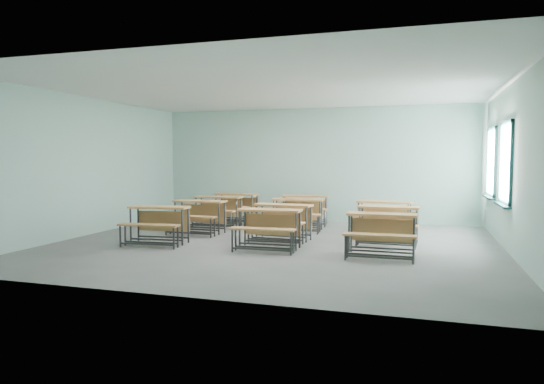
{
  "coord_description": "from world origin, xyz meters",
  "views": [
    {
      "loc": [
        2.9,
        -9.52,
        1.78
      ],
      "look_at": [
        -0.4,
        1.2,
        1.0
      ],
      "focal_mm": 32.0,
      "sensor_mm": 36.0,
      "label": 1
    }
  ],
  "objects": [
    {
      "name": "room",
      "position": [
        0.08,
        0.03,
        1.6
      ],
      "size": [
        9.04,
        8.04,
        3.24
      ],
      "color": "slate",
      "rests_on": "ground"
    },
    {
      "name": "desk_unit_r1c0",
      "position": [
        -2.14,
        0.85,
        0.53
      ],
      "size": [
        1.27,
        0.87,
        0.78
      ],
      "rotation": [
        0.0,
        0.0,
        -0.03
      ],
      "color": "#AD733E",
      "rests_on": "ground"
    },
    {
      "name": "desk_unit_r3c0",
      "position": [
        -2.13,
        3.21,
        0.53
      ],
      "size": [
        1.34,
        0.98,
        0.78
      ],
      "rotation": [
        0.0,
        0.0,
        -0.12
      ],
      "color": "#AD733E",
      "rests_on": "ground"
    },
    {
      "name": "desk_unit_r2c1",
      "position": [
        0.0,
        1.96,
        0.53
      ],
      "size": [
        1.31,
        0.93,
        0.78
      ],
      "rotation": [
        0.0,
        0.0,
        0.08
      ],
      "color": "#AD733E",
      "rests_on": "ground"
    },
    {
      "name": "desk_unit_r0c0",
      "position": [
        -2.32,
        -0.69,
        0.53
      ],
      "size": [
        1.32,
        0.95,
        0.78
      ],
      "rotation": [
        0.0,
        0.0,
        0.09
      ],
      "color": "#AD733E",
      "rests_on": "ground"
    },
    {
      "name": "desk_unit_r3c1",
      "position": [
        -0.08,
        3.14,
        0.53
      ],
      "size": [
        1.34,
        0.99,
        0.78
      ],
      "rotation": [
        0.0,
        0.0,
        0.12
      ],
      "color": "#AD733E",
      "rests_on": "ground"
    },
    {
      "name": "desk_unit_r1c2",
      "position": [
        2.26,
        0.72,
        0.53
      ],
      "size": [
        1.28,
        0.89,
        0.78
      ],
      "rotation": [
        0.0,
        0.0,
        -0.04
      ],
      "color": "#AD733E",
      "rests_on": "ground"
    },
    {
      "name": "desk_unit_r1c1",
      "position": [
        0.03,
        0.5,
        0.53
      ],
      "size": [
        1.31,
        0.93,
        0.78
      ],
      "rotation": [
        0.0,
        0.0,
        -0.08
      ],
      "color": "#AD733E",
      "rests_on": "ground"
    },
    {
      "name": "desk_unit_r0c2",
      "position": [
        2.23,
        -0.65,
        0.53
      ],
      "size": [
        1.25,
        0.84,
        0.78
      ],
      "rotation": [
        0.0,
        0.0,
        0.0
      ],
      "color": "#AD733E",
      "rests_on": "ground"
    },
    {
      "name": "desk_unit_r2c0",
      "position": [
        -2.2,
        2.13,
        0.53
      ],
      "size": [
        1.26,
        0.85,
        0.78
      ],
      "rotation": [
        0.0,
        0.0,
        0.01
      ],
      "color": "#AD733E",
      "rests_on": "ground"
    },
    {
      "name": "desk_unit_r0c1",
      "position": [
        0.05,
        -0.55,
        0.53
      ],
      "size": [
        1.28,
        0.88,
        0.78
      ],
      "rotation": [
        0.0,
        0.0,
        0.03
      ],
      "color": "#AD733E",
      "rests_on": "ground"
    },
    {
      "name": "desk_unit_r2c2",
      "position": [
        2.08,
        1.94,
        0.53
      ],
      "size": [
        1.35,
        1.0,
        0.78
      ],
      "rotation": [
        0.0,
        0.0,
        -0.14
      ],
      "color": "#AD733E",
      "rests_on": "ground"
    }
  ]
}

